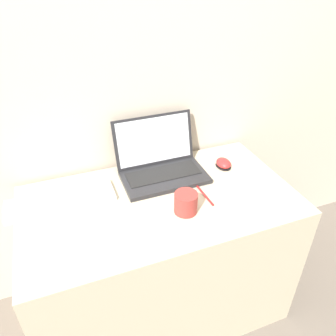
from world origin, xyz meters
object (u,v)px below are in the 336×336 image
(laptop, at_px, (160,163))
(computer_mouse, at_px, (223,163))
(external_keyboard, at_px, (61,201))
(drink_cup, at_px, (186,202))
(pen, at_px, (205,195))

(laptop, relative_size, computer_mouse, 4.17)
(laptop, height_order, external_keyboard, laptop)
(laptop, bearing_deg, drink_cup, -89.88)
(computer_mouse, distance_m, pen, 0.26)
(external_keyboard, xyz_separation_m, pen, (0.57, -0.17, -0.01))
(laptop, bearing_deg, computer_mouse, -10.48)
(drink_cup, height_order, pen, drink_cup)
(computer_mouse, height_order, pen, computer_mouse)
(computer_mouse, relative_size, external_keyboard, 0.21)
(drink_cup, xyz_separation_m, pen, (0.11, 0.06, -0.04))
(laptop, relative_size, pen, 2.65)
(laptop, distance_m, pen, 0.26)
(drink_cup, relative_size, pen, 0.65)
(external_keyboard, bearing_deg, laptop, 7.28)
(laptop, xyz_separation_m, drink_cup, (0.00, -0.29, -0.01))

